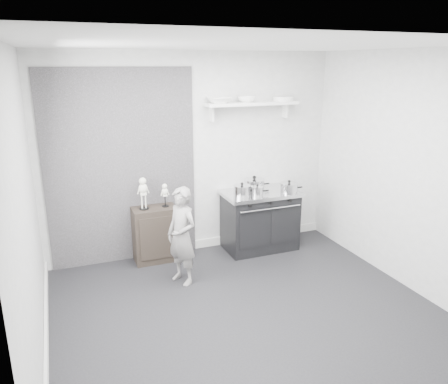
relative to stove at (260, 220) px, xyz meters
The scene contains 15 objects.
ground 1.76m from the stove, 120.34° to the right, with size 4.00×4.00×0.00m, color black.
room_shell 2.04m from the stove, 125.69° to the right, with size 4.02×3.62×2.71m.
wall_shelf 1.60m from the stove, 107.64° to the left, with size 1.30×0.26×0.24m.
stove is the anchor object (origin of this frame).
side_cabinet 1.47m from the stove, behind, with size 0.57×0.33×0.74m, color black.
child 1.43m from the stove, 156.05° to the right, with size 0.43×0.28×1.18m, color gray.
pot_front_left 0.59m from the stove, 164.50° to the right, with size 0.32×0.23×0.19m.
pot_back_left 0.51m from the stove, 111.60° to the left, with size 0.38×0.29×0.21m.
pot_front_right 0.62m from the stove, 30.47° to the right, with size 0.33×0.24×0.18m.
pot_front_center 0.52m from the stove, 128.75° to the right, with size 0.25×0.16×0.16m.
skeleton_full 1.69m from the stove, behind, with size 0.14×0.09×0.48m, color silver, non-canonical shape.
skeleton_torso 1.41m from the stove, behind, with size 0.10×0.06×0.35m, color silver, non-canonical shape.
bowl_large 1.76m from the stove, 160.26° to the left, with size 0.32×0.32×0.08m, color white.
bowl_small 1.67m from the stove, 126.51° to the left, with size 0.24×0.24×0.07m, color white.
plate_stack 1.71m from the stove, 25.37° to the left, with size 0.28×0.28×0.06m, color silver.
Camera 1 is at (-1.71, -3.72, 2.55)m, focal length 35.00 mm.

